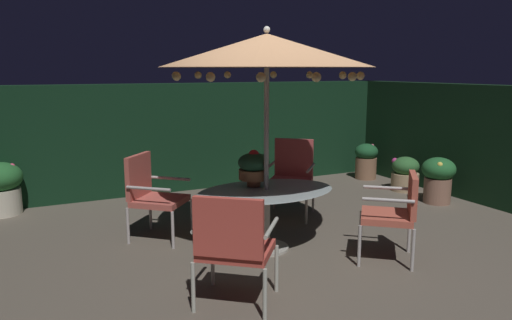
% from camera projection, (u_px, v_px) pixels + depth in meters
% --- Properties ---
extents(ground_plane, '(8.14, 7.35, 0.02)m').
position_uv_depth(ground_plane, '(282.00, 260.00, 5.30)').
color(ground_plane, '#5D5448').
extents(hedge_backdrop_rear, '(8.14, 0.30, 1.81)m').
position_uv_depth(hedge_backdrop_rear, '(182.00, 137.00, 8.25)').
color(hedge_backdrop_rear, black).
rests_on(hedge_backdrop_rear, ground_plane).
extents(patio_dining_table, '(1.61, 1.09, 0.70)m').
position_uv_depth(patio_dining_table, '(266.00, 200.00, 5.49)').
color(patio_dining_table, '#B5B0A3').
rests_on(patio_dining_table, ground_plane).
extents(patio_umbrella, '(2.30, 2.30, 2.48)m').
position_uv_depth(patio_umbrella, '(267.00, 51.00, 5.19)').
color(patio_umbrella, '#B5B5AC').
rests_on(patio_umbrella, ground_plane).
extents(centerpiece_planter, '(0.36, 0.36, 0.42)m').
position_uv_depth(centerpiece_planter, '(254.00, 166.00, 5.59)').
color(centerpiece_planter, '#A86543').
rests_on(centerpiece_planter, patio_dining_table).
extents(patio_chair_north, '(0.79, 0.79, 0.95)m').
position_uv_depth(patio_chair_north, '(396.00, 209.00, 5.17)').
color(patio_chair_north, '#B3AEAC').
rests_on(patio_chair_north, ground_plane).
extents(patio_chair_northeast, '(0.86, 0.86, 1.06)m').
position_uv_depth(patio_chair_northeast, '(291.00, 173.00, 6.85)').
color(patio_chair_northeast, '#B8AEA4').
rests_on(patio_chair_northeast, ground_plane).
extents(patio_chair_east, '(0.84, 0.83, 1.03)m').
position_uv_depth(patio_chair_east, '(152.00, 191.00, 5.87)').
color(patio_chair_east, '#B4ADAC').
rests_on(patio_chair_east, ground_plane).
extents(patio_chair_southeast, '(0.86, 0.84, 1.02)m').
position_uv_depth(patio_chair_southeast, '(233.00, 242.00, 4.12)').
color(patio_chair_southeast, '#B3B6A9').
rests_on(patio_chair_southeast, ground_plane).
extents(potted_plant_left_far, '(0.46, 0.46, 0.58)m').
position_uv_depth(potted_plant_left_far, '(405.00, 174.00, 8.25)').
color(potted_plant_left_far, tan).
rests_on(potted_plant_left_far, ground_plane).
extents(potted_plant_right_far, '(0.54, 0.53, 0.60)m').
position_uv_depth(potted_plant_right_far, '(297.00, 164.00, 8.88)').
color(potted_plant_right_far, '#AE5C46').
rests_on(potted_plant_right_far, ground_plane).
extents(potted_plant_left_near, '(0.51, 0.51, 0.71)m').
position_uv_depth(potted_plant_left_near, '(438.00, 178.00, 7.47)').
color(potted_plant_left_near, '#8B614E').
rests_on(potted_plant_left_near, ground_plane).
extents(potted_plant_back_left, '(0.43, 0.43, 0.66)m').
position_uv_depth(potted_plant_back_left, '(366.00, 160.00, 9.14)').
color(potted_plant_back_left, '#8A6147').
rests_on(potted_plant_back_left, ground_plane).
extents(potted_plant_back_center, '(0.60, 0.60, 0.75)m').
position_uv_depth(potted_plant_back_center, '(1.00, 187.00, 6.87)').
color(potted_plant_back_center, beige).
rests_on(potted_plant_back_center, ground_plane).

